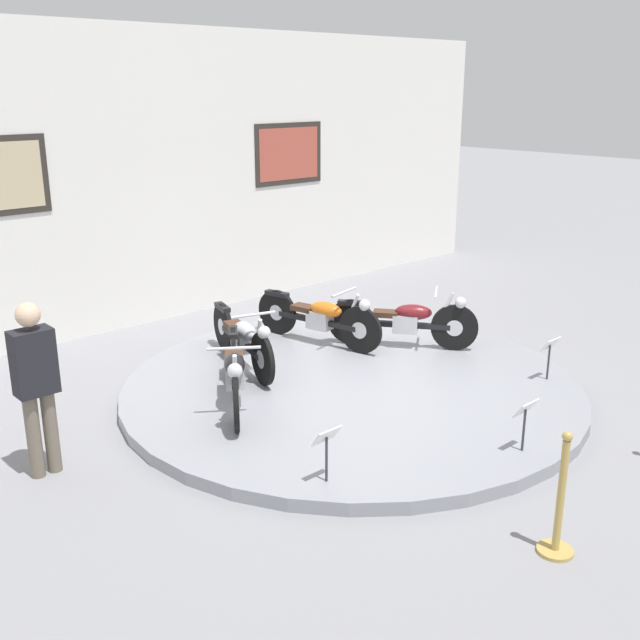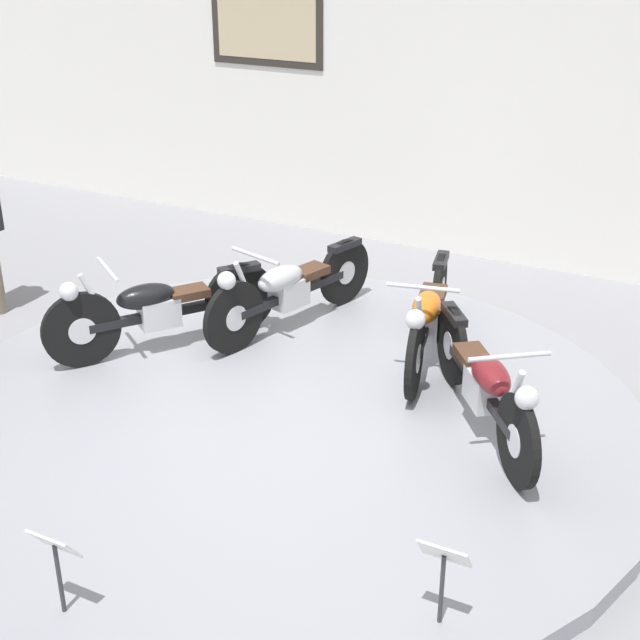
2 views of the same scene
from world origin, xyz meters
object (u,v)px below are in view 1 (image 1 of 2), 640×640
(info_placard_front_left, at_px, (327,443))
(info_placard_front_right, at_px, (550,350))
(stanchion_post_left_of_entry, at_px, (559,513))
(motorcycle_maroon, at_px, (406,320))
(visitor_standing, at_px, (36,380))
(info_placard_front_centre, at_px, (525,415))
(motorcycle_orange, at_px, (320,316))
(motorcycle_black, at_px, (235,371))
(motorcycle_silver, at_px, (243,337))

(info_placard_front_left, bearing_deg, info_placard_front_right, 0.00)
(info_placard_front_left, distance_m, stanchion_post_left_of_entry, 1.95)
(motorcycle_maroon, relative_size, stanchion_post_left_of_entry, 1.55)
(info_placard_front_left, height_order, stanchion_post_left_of_entry, stanchion_post_left_of_entry)
(motorcycle_maroon, distance_m, visitor_standing, 4.81)
(motorcycle_maroon, distance_m, info_placard_front_centre, 3.03)
(info_placard_front_left, relative_size, info_placard_front_centre, 1.00)
(motorcycle_orange, height_order, info_placard_front_centre, motorcycle_orange)
(motorcycle_orange, relative_size, info_placard_front_left, 3.78)
(motorcycle_black, distance_m, info_placard_front_right, 3.65)
(motorcycle_silver, bearing_deg, info_placard_front_centre, -79.90)
(info_placard_front_left, distance_m, info_placard_front_right, 3.52)
(info_placard_front_left, relative_size, stanchion_post_left_of_entry, 0.50)
(info_placard_front_left, bearing_deg, visitor_standing, 129.49)
(motorcycle_orange, bearing_deg, visitor_standing, -170.08)
(motorcycle_maroon, xyz_separation_m, info_placard_front_left, (-3.13, -1.88, -0.01))
(motorcycle_orange, xyz_separation_m, info_placard_front_right, (1.13, -2.73, -0.01))
(motorcycle_silver, height_order, info_placard_front_centre, motorcycle_silver)
(motorcycle_orange, bearing_deg, stanchion_post_left_of_entry, -110.12)
(motorcycle_silver, relative_size, stanchion_post_left_of_entry, 1.86)
(motorcycle_black, bearing_deg, info_placard_front_centre, -63.10)
(motorcycle_silver, bearing_deg, info_placard_front_right, -48.73)
(motorcycle_maroon, relative_size, visitor_standing, 0.97)
(motorcycle_black, bearing_deg, stanchion_post_left_of_entry, -84.75)
(motorcycle_black, distance_m, info_placard_front_left, 1.92)
(motorcycle_silver, height_order, info_placard_front_left, motorcycle_silver)
(motorcycle_silver, distance_m, info_placard_front_left, 2.95)
(motorcycle_maroon, bearing_deg, stanchion_post_left_of_entry, -123.10)
(motorcycle_silver, xyz_separation_m, visitor_standing, (-2.79, -0.71, 0.42))
(info_placard_front_right, xyz_separation_m, visitor_standing, (-5.18, 2.02, 0.43))
(visitor_standing, bearing_deg, motorcycle_silver, 14.25)
(motorcycle_black, xyz_separation_m, visitor_standing, (-2.05, 0.14, 0.42))
(info_placard_front_right, bearing_deg, info_placard_front_centre, -154.98)
(motorcycle_silver, relative_size, motorcycle_maroon, 1.19)
(info_placard_front_centre, relative_size, stanchion_post_left_of_entry, 0.50)
(motorcycle_orange, distance_m, stanchion_post_left_of_entry, 4.83)
(info_placard_front_right, bearing_deg, visitor_standing, 158.73)
(info_placard_front_left, distance_m, visitor_standing, 2.65)
(info_placard_front_left, xyz_separation_m, info_placard_front_centre, (1.76, -0.82, 0.00))
(motorcycle_orange, distance_m, info_placard_front_centre, 3.60)
(motorcycle_silver, height_order, visitor_standing, visitor_standing)
(info_placard_front_centre, height_order, info_placard_front_right, same)
(motorcycle_maroon, height_order, stanchion_post_left_of_entry, stanchion_post_left_of_entry)
(motorcycle_maroon, height_order, visitor_standing, visitor_standing)
(info_placard_front_right, bearing_deg, motorcycle_orange, 112.52)
(visitor_standing, bearing_deg, motorcycle_maroon, -1.69)
(info_placard_front_centre, relative_size, info_placard_front_right, 1.00)
(stanchion_post_left_of_entry, bearing_deg, info_placard_front_right, 32.92)
(motorcycle_black, bearing_deg, info_placard_front_right, -30.95)
(motorcycle_maroon, xyz_separation_m, info_placard_front_centre, (-1.37, -2.70, -0.01))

